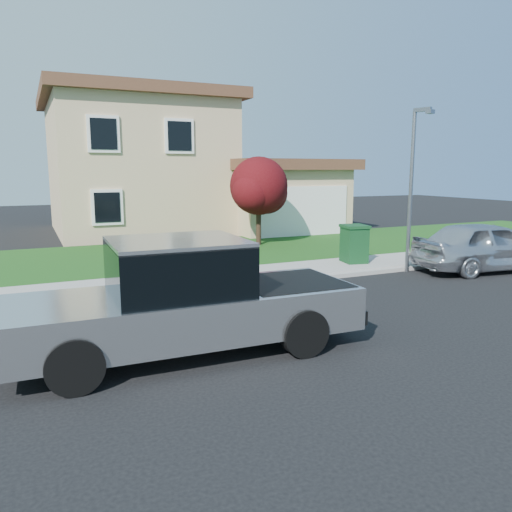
{
  "coord_description": "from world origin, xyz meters",
  "views": [
    {
      "loc": [
        -5.31,
        -9.2,
        3.16
      ],
      "look_at": [
        -0.57,
        1.05,
        1.2
      ],
      "focal_mm": 35.0,
      "sensor_mm": 36.0,
      "label": 1
    }
  ],
  "objects_px": {
    "trash_bin": "(354,243)",
    "street_lamp": "(413,181)",
    "sedan": "(486,246)",
    "woman": "(190,268)",
    "pickup_truck": "(186,301)",
    "ornamental_tree": "(259,189)"
  },
  "relations": [
    {
      "from": "ornamental_tree",
      "to": "sedan",
      "type": "bearing_deg",
      "value": -59.78
    },
    {
      "from": "sedan",
      "to": "trash_bin",
      "type": "bearing_deg",
      "value": 63.05
    },
    {
      "from": "pickup_truck",
      "to": "sedan",
      "type": "height_order",
      "value": "pickup_truck"
    },
    {
      "from": "sedan",
      "to": "pickup_truck",
      "type": "bearing_deg",
      "value": 113.05
    },
    {
      "from": "woman",
      "to": "pickup_truck",
      "type": "bearing_deg",
      "value": 87.94
    },
    {
      "from": "ornamental_tree",
      "to": "street_lamp",
      "type": "xyz_separation_m",
      "value": [
        2.07,
        -6.58,
        0.43
      ]
    },
    {
      "from": "woman",
      "to": "sedan",
      "type": "xyz_separation_m",
      "value": [
        9.45,
        -0.64,
        0.03
      ]
    },
    {
      "from": "sedan",
      "to": "ornamental_tree",
      "type": "relative_size",
      "value": 1.3
    },
    {
      "from": "trash_bin",
      "to": "street_lamp",
      "type": "bearing_deg",
      "value": -42.45
    },
    {
      "from": "sedan",
      "to": "trash_bin",
      "type": "relative_size",
      "value": 3.79
    },
    {
      "from": "pickup_truck",
      "to": "sedan",
      "type": "distance_m",
      "value": 11.05
    },
    {
      "from": "pickup_truck",
      "to": "ornamental_tree",
      "type": "xyz_separation_m",
      "value": [
        6.29,
        10.41,
        1.46
      ]
    },
    {
      "from": "pickup_truck",
      "to": "trash_bin",
      "type": "xyz_separation_m",
      "value": [
        7.3,
        5.25,
        -0.16
      ]
    },
    {
      "from": "trash_bin",
      "to": "street_lamp",
      "type": "relative_size",
      "value": 0.25
    },
    {
      "from": "pickup_truck",
      "to": "sedan",
      "type": "relative_size",
      "value": 1.32
    },
    {
      "from": "woman",
      "to": "street_lamp",
      "type": "distance_m",
      "value": 7.45
    },
    {
      "from": "sedan",
      "to": "street_lamp",
      "type": "height_order",
      "value": "street_lamp"
    },
    {
      "from": "ornamental_tree",
      "to": "woman",
      "type": "bearing_deg",
      "value": -126.68
    },
    {
      "from": "woman",
      "to": "trash_bin",
      "type": "distance_m",
      "value": 6.33
    },
    {
      "from": "pickup_truck",
      "to": "woman",
      "type": "relative_size",
      "value": 3.79
    },
    {
      "from": "pickup_truck",
      "to": "sedan",
      "type": "xyz_separation_m",
      "value": [
        10.65,
        2.93,
        -0.14
      ]
    },
    {
      "from": "woman",
      "to": "ornamental_tree",
      "type": "distance_m",
      "value": 8.68
    }
  ]
}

